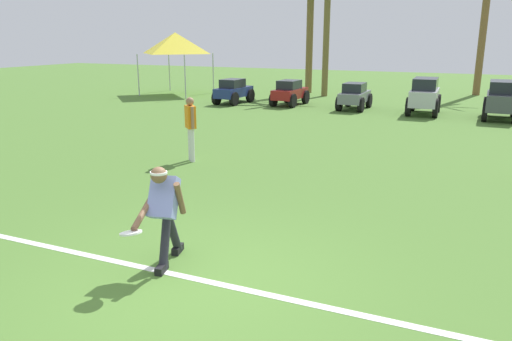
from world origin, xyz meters
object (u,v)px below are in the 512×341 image
object	(u,v)px
teammate_midfield	(191,123)
parked_car_slot_e	(501,99)
frisbee_in_flight	(131,233)
palm_tree_left_of_centre	(327,25)
parked_car_slot_d	(425,95)
parked_car_slot_c	(355,96)
parked_car_slot_a	(233,91)
palm_tree_right_of_centre	(484,18)
palm_tree_far_left	(310,29)
parked_car_slot_b	(290,92)
event_tent	(175,43)
frisbee_thrower	(165,209)

from	to	relation	value
teammate_midfield	parked_car_slot_e	xyz separation A→B (m)	(6.97, 10.19, -0.20)
teammate_midfield	frisbee_in_flight	bearing A→B (deg)	-64.81
palm_tree_left_of_centre	parked_car_slot_d	bearing A→B (deg)	-38.73
teammate_midfield	parked_car_slot_c	size ratio (longest dim) A/B	0.71
frisbee_in_flight	palm_tree_left_of_centre	bearing A→B (deg)	100.52
parked_car_slot_a	palm_tree_left_of_centre	world-z (taller)	palm_tree_left_of_centre
parked_car_slot_d	palm_tree_left_of_centre	distance (m)	7.39
parked_car_slot_e	parked_car_slot_d	bearing A→B (deg)	176.35
parked_car_slot_e	palm_tree_left_of_centre	xyz separation A→B (m)	(-8.06, 4.46, 2.74)
palm_tree_right_of_centre	palm_tree_far_left	bearing A→B (deg)	-162.90
parked_car_slot_d	palm_tree_right_of_centre	bearing A→B (deg)	77.84
parked_car_slot_c	parked_car_slot_d	world-z (taller)	parked_car_slot_d
parked_car_slot_b	palm_tree_right_of_centre	bearing A→B (deg)	46.03
event_tent	parked_car_slot_b	bearing A→B (deg)	-12.64
parked_car_slot_b	palm_tree_far_left	world-z (taller)	palm_tree_far_left
parked_car_slot_d	parked_car_slot_e	distance (m)	2.71
parked_car_slot_d	palm_tree_right_of_centre	size ratio (longest dim) A/B	0.36
frisbee_in_flight	parked_car_slot_b	xyz separation A→B (m)	(-4.16, 16.39, -0.13)
frisbee_thrower	parked_car_slot_d	xyz separation A→B (m)	(1.51, 15.46, -0.05)
parked_car_slot_b	palm_tree_far_left	bearing A→B (deg)	99.60
parked_car_slot_d	event_tent	xyz separation A→B (m)	(-12.64, 1.84, 1.88)
frisbee_thrower	parked_car_slot_e	size ratio (longest dim) A/B	0.59
parked_car_slot_d	parked_car_slot_e	xyz separation A→B (m)	(2.70, -0.17, 0.00)
parked_car_slot_a	parked_car_slot_e	xyz separation A→B (m)	(10.99, 0.01, 0.18)
teammate_midfield	palm_tree_far_left	size ratio (longest dim) A/B	0.27
teammate_midfield	event_tent	distance (m)	14.89
frisbee_in_flight	parked_car_slot_e	xyz separation A→B (m)	(4.27, 15.93, 0.05)
frisbee_thrower	palm_tree_right_of_centre	size ratio (longest dim) A/B	0.21
palm_tree_far_left	frisbee_thrower	bearing A→B (deg)	-76.33
frisbee_thrower	palm_tree_right_of_centre	xyz separation A→B (m)	(3.24, 23.49, 3.05)
parked_car_slot_c	event_tent	xyz separation A→B (m)	(-9.83, 1.65, 2.06)
palm_tree_far_left	event_tent	distance (m)	7.07
parked_car_slot_b	parked_car_slot_c	bearing A→B (deg)	-1.95
parked_car_slot_b	parked_car_slot_c	xyz separation A→B (m)	(2.93, -0.10, 0.00)
palm_tree_left_of_centre	parked_car_slot_c	bearing A→B (deg)	-58.10
parked_car_slot_b	parked_car_slot_e	xyz separation A→B (m)	(8.43, -0.47, 0.18)
parked_car_slot_e	palm_tree_right_of_centre	distance (m)	8.82
parked_car_slot_d	parked_car_slot_e	bearing A→B (deg)	-3.65
frisbee_in_flight	palm_tree_far_left	distance (m)	22.30
frisbee_thrower	parked_car_slot_e	xyz separation A→B (m)	(4.22, 15.29, -0.05)
parked_car_slot_d	event_tent	world-z (taller)	event_tent
parked_car_slot_e	palm_tree_left_of_centre	distance (m)	9.61
frisbee_in_flight	parked_car_slot_a	distance (m)	17.27
palm_tree_right_of_centre	frisbee_in_flight	bearing A→B (deg)	-97.77
parked_car_slot_e	event_tent	distance (m)	15.59
palm_tree_far_left	teammate_midfield	bearing A→B (deg)	-81.59
parked_car_slot_c	parked_car_slot_d	xyz separation A→B (m)	(2.80, -0.19, 0.18)
parked_car_slot_b	palm_tree_far_left	distance (m)	5.94
parked_car_slot_c	palm_tree_far_left	distance (m)	7.07
palm_tree_left_of_centre	event_tent	size ratio (longest dim) A/B	1.75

